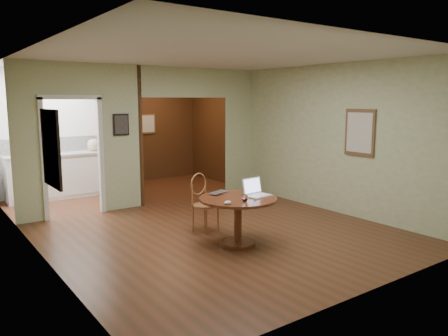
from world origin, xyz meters
TOP-DOWN VIEW (x-y plane):
  - floor at (0.00, 0.00)m, footprint 5.00×5.00m
  - room_shell at (-0.47, 3.10)m, footprint 5.20×7.50m
  - dining_table at (-0.10, -0.43)m, footprint 1.10×1.10m
  - chair at (-0.13, 0.43)m, footprint 0.48×0.48m
  - open_laptop at (0.19, -0.47)m, footprint 0.37×0.33m
  - closed_laptop at (-0.15, -0.11)m, footprint 0.41×0.34m
  - mouse at (-0.45, -0.67)m, footprint 0.12×0.08m
  - wine_glass at (-0.16, -0.67)m, footprint 0.09×0.09m
  - pen at (-0.01, -0.71)m, footprint 0.11×0.11m
  - kitchen_cabinet at (-1.35, 4.20)m, footprint 2.06×0.60m
  - grocery_bag at (-0.55, 4.20)m, footprint 0.30×0.27m

SIDE VIEW (x-z plane):
  - floor at x=0.00m, z-range 0.00..0.00m
  - kitchen_cabinet at x=-1.35m, z-range 0.00..0.94m
  - dining_table at x=-0.10m, z-range 0.17..0.85m
  - chair at x=-0.13m, z-range 0.05..0.97m
  - pen at x=-0.01m, z-range 0.69..0.70m
  - closed_laptop at x=-0.15m, z-range 0.69..0.72m
  - mouse at x=-0.45m, z-range 0.69..0.74m
  - wine_glass at x=-0.16m, z-range 0.69..0.79m
  - open_laptop at x=0.19m, z-range 0.63..0.88m
  - grocery_bag at x=-0.55m, z-range 0.94..1.21m
  - room_shell at x=-0.47m, z-range -1.21..3.79m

